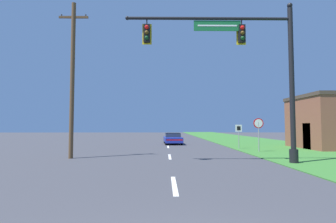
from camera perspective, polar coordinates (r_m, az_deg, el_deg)
name	(u,v)px	position (r m, az deg, el deg)	size (l,w,h in m)	color
grass_verge_right	(251,142)	(34.48, 17.69, -6.27)	(10.00, 110.00, 0.04)	#38752D
road_center_line	(168,147)	(24.77, 0.03, -7.71)	(0.16, 34.80, 0.01)	silver
signal_mast	(252,64)	(14.76, 17.83, 9.76)	(9.04, 0.47, 8.52)	black
car_ahead	(173,139)	(28.69, 1.03, -5.90)	(2.04, 4.37, 1.19)	black
stop_sign	(259,127)	(20.83, 19.11, -3.25)	(0.76, 0.07, 2.50)	gray
route_sign_post	(239,131)	(23.26, 15.14, -4.13)	(0.55, 0.06, 2.03)	gray
utility_pole_near	(72,77)	(17.22, -20.10, 7.10)	(1.80, 0.26, 9.61)	brown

